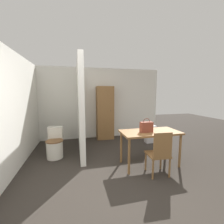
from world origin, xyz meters
The scene contains 10 objects.
ground_plane centered at (0.00, 0.00, 0.00)m, with size 16.00×16.00×0.00m, color #2D2823.
wall_back centered at (0.00, 3.45, 1.25)m, with size 4.82×0.12×2.50m.
wall_left centered at (-1.97, 1.70, 1.25)m, with size 0.12×4.39×2.50m.
partition_wall centered at (-0.57, 2.32, 1.25)m, with size 0.12×2.15×2.50m.
dining_table centered at (0.89, 0.99, 0.69)m, with size 1.30×0.65×0.78m.
wooden_chair centered at (0.86, 0.53, 0.48)m, with size 0.43×0.43×0.90m.
toilet centered at (-1.24, 1.95, 0.31)m, with size 0.42×0.57×0.74m.
handbag centered at (0.78, 0.94, 0.90)m, with size 0.27×0.12×0.31m.
wooden_cabinet centered at (0.30, 3.18, 0.93)m, with size 0.58×0.41×1.85m.
space_heater centered at (1.66, 2.39, 0.28)m, with size 0.33×0.20×0.56m.
Camera 1 is at (-0.71, -1.96, 1.63)m, focal length 24.00 mm.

